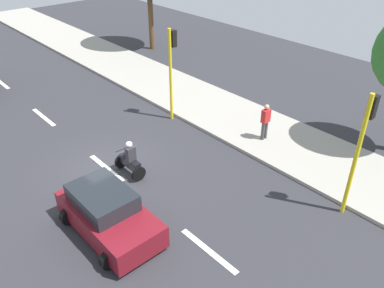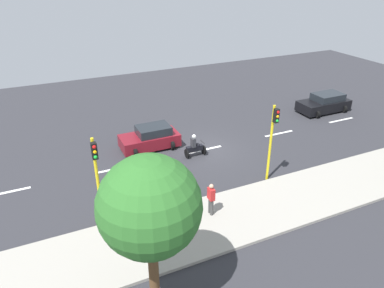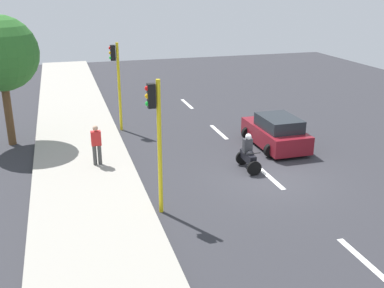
{
  "view_description": "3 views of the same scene",
  "coord_description": "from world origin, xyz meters",
  "px_view_note": "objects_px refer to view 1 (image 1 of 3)",
  "views": [
    {
      "loc": [
        -6.16,
        -12.09,
        9.21
      ],
      "look_at": [
        2.51,
        -2.43,
        1.24
      ],
      "focal_mm": 36.7,
      "sensor_mm": 36.0,
      "label": 1
    },
    {
      "loc": [
        19.02,
        -9.73,
        11.13
      ],
      "look_at": [
        1.51,
        -1.66,
        1.45
      ],
      "focal_mm": 33.89,
      "sensor_mm": 36.0,
      "label": 2
    },
    {
      "loc": [
        7.62,
        14.96,
        7.27
      ],
      "look_at": [
        2.53,
        -2.31,
        0.87
      ],
      "focal_mm": 42.59,
      "sensor_mm": 36.0,
      "label": 3
    }
  ],
  "objects_px": {
    "pedestrian_near_signal": "(265,121)",
    "traffic_light_corner": "(172,62)",
    "traffic_light_midblock": "(362,139)",
    "motorcycle": "(130,160)",
    "car_maroon": "(108,214)"
  },
  "relations": [
    {
      "from": "motorcycle",
      "to": "pedestrian_near_signal",
      "type": "bearing_deg",
      "value": -18.01
    },
    {
      "from": "motorcycle",
      "to": "pedestrian_near_signal",
      "type": "relative_size",
      "value": 0.91
    },
    {
      "from": "pedestrian_near_signal",
      "to": "traffic_light_midblock",
      "type": "distance_m",
      "value": 5.47
    },
    {
      "from": "car_maroon",
      "to": "traffic_light_midblock",
      "type": "distance_m",
      "value": 8.39
    },
    {
      "from": "car_maroon",
      "to": "traffic_light_midblock",
      "type": "bearing_deg",
      "value": -34.93
    },
    {
      "from": "car_maroon",
      "to": "motorcycle",
      "type": "bearing_deg",
      "value": 43.27
    },
    {
      "from": "pedestrian_near_signal",
      "to": "traffic_light_corner",
      "type": "bearing_deg",
      "value": 109.3
    },
    {
      "from": "traffic_light_corner",
      "to": "traffic_light_midblock",
      "type": "bearing_deg",
      "value": -90.0
    },
    {
      "from": "pedestrian_near_signal",
      "to": "traffic_light_corner",
      "type": "xyz_separation_m",
      "value": [
        -1.57,
        4.49,
        1.87
      ]
    },
    {
      "from": "pedestrian_near_signal",
      "to": "motorcycle",
      "type": "bearing_deg",
      "value": 161.99
    },
    {
      "from": "car_maroon",
      "to": "traffic_light_corner",
      "type": "height_order",
      "value": "traffic_light_corner"
    },
    {
      "from": "car_maroon",
      "to": "traffic_light_corner",
      "type": "distance_m",
      "value": 8.46
    },
    {
      "from": "car_maroon",
      "to": "traffic_light_corner",
      "type": "xyz_separation_m",
      "value": [
        6.64,
        4.75,
        2.22
      ]
    },
    {
      "from": "traffic_light_corner",
      "to": "traffic_light_midblock",
      "type": "relative_size",
      "value": 1.0
    },
    {
      "from": "traffic_light_midblock",
      "to": "traffic_light_corner",
      "type": "bearing_deg",
      "value": 90.0
    }
  ]
}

